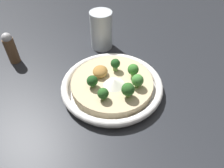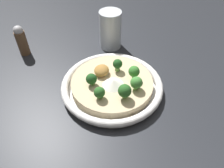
{
  "view_description": "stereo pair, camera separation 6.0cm",
  "coord_description": "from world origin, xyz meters",
  "views": [
    {
      "loc": [
        -0.43,
        -0.04,
        0.44
      ],
      "look_at": [
        0.0,
        0.0,
        0.02
      ],
      "focal_mm": 35.0,
      "sensor_mm": 36.0,
      "label": 1
    },
    {
      "loc": [
        -0.42,
        -0.1,
        0.44
      ],
      "look_at": [
        0.0,
        0.0,
        0.02
      ],
      "focal_mm": 35.0,
      "sensor_mm": 36.0,
      "label": 2
    }
  ],
  "objects": [
    {
      "name": "broccoli_back",
      "position": [
        -0.03,
        0.05,
        0.05
      ],
      "size": [
        0.03,
        0.03,
        0.03
      ],
      "color": "#668E47",
      "rests_on": "risotto_bowl"
    },
    {
      "name": "ground_plane",
      "position": [
        0.0,
        0.0,
        0.0
      ],
      "size": [
        6.0,
        6.0,
        0.0
      ],
      "primitive_type": "plane",
      "color": "#23262B"
    },
    {
      "name": "broccoli_front_right",
      "position": [
        0.02,
        -0.06,
        0.06
      ],
      "size": [
        0.03,
        0.03,
        0.04
      ],
      "color": "#759E4C",
      "rests_on": "risotto_bowl"
    },
    {
      "name": "risotto_bowl",
      "position": [
        0.0,
        0.0,
        0.02
      ],
      "size": [
        0.28,
        0.28,
        0.03
      ],
      "color": "white",
      "rests_on": "ground_plane"
    },
    {
      "name": "crispy_onion_garnish",
      "position": [
        0.02,
        0.03,
        0.05
      ],
      "size": [
        0.05,
        0.04,
        0.02
      ],
      "color": "#A37538",
      "rests_on": "risotto_bowl"
    },
    {
      "name": "broccoli_back_left",
      "position": [
        -0.07,
        0.02,
        0.05
      ],
      "size": [
        0.03,
        0.03,
        0.03
      ],
      "color": "#759E4C",
      "rests_on": "risotto_bowl"
    },
    {
      "name": "broccoli_left",
      "position": [
        -0.05,
        -0.04,
        0.06
      ],
      "size": [
        0.03,
        0.03,
        0.04
      ],
      "color": "#84A856",
      "rests_on": "risotto_bowl"
    },
    {
      "name": "cheese_sprinkle",
      "position": [
        -0.02,
        -0.01,
        0.04
      ],
      "size": [
        0.06,
        0.06,
        0.02
      ],
      "color": "white",
      "rests_on": "risotto_bowl"
    },
    {
      "name": "pepper_shaker",
      "position": [
        0.1,
        0.32,
        0.05
      ],
      "size": [
        0.03,
        0.03,
        0.1
      ],
      "color": "brown",
      "rests_on": "ground_plane"
    },
    {
      "name": "broccoli_front_left",
      "position": [
        -0.02,
        -0.07,
        0.06
      ],
      "size": [
        0.03,
        0.03,
        0.04
      ],
      "color": "#759E4C",
      "rests_on": "risotto_bowl"
    },
    {
      "name": "drinking_glass",
      "position": [
        0.21,
        0.05,
        0.06
      ],
      "size": [
        0.07,
        0.07,
        0.13
      ],
      "color": "silver",
      "rests_on": "ground_plane"
    },
    {
      "name": "broccoli_right",
      "position": [
        0.05,
        -0.01,
        0.06
      ],
      "size": [
        0.03,
        0.03,
        0.04
      ],
      "color": "#668E47",
      "rests_on": "risotto_bowl"
    }
  ]
}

